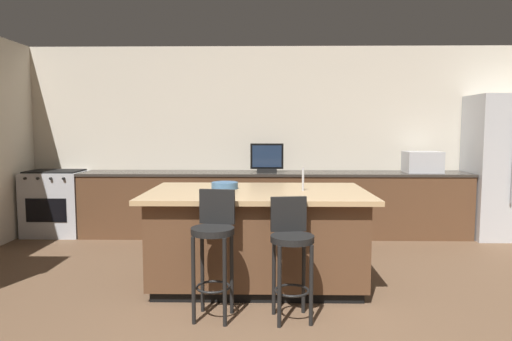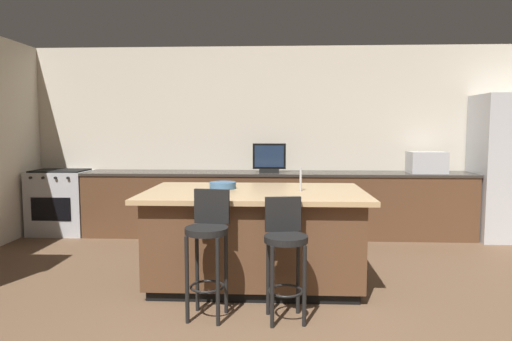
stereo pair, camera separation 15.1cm
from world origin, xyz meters
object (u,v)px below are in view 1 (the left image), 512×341
object	(u,v)px
kitchen_island	(257,236)
tv_monitor	(267,159)
bar_stool_right	(291,248)
tv_remote	(222,192)
microwave	(422,162)
range_oven	(56,203)
fruit_bowl	(225,185)
refrigerator	(501,167)
bar_stool_left	(214,242)

from	to	relation	value
kitchen_island	tv_monitor	world-z (taller)	tv_monitor
bar_stool_right	tv_remote	xyz separation A→B (m)	(-0.60, 0.62, 0.35)
kitchen_island	microwave	distance (m)	3.04
range_oven	fruit_bowl	size ratio (longest dim) A/B	3.51
refrigerator	microwave	distance (m)	1.05
tv_monitor	fruit_bowl	world-z (taller)	tv_monitor
kitchen_island	refrigerator	world-z (taller)	refrigerator
tv_monitor	bar_stool_left	size ratio (longest dim) A/B	0.45
kitchen_island	range_oven	bearing A→B (deg)	145.63
refrigerator	tv_remote	distance (m)	4.19
bar_stool_left	bar_stool_right	distance (m)	0.61
bar_stool_left	fruit_bowl	world-z (taller)	bar_stool_left
tv_remote	microwave	bearing A→B (deg)	27.49
tv_monitor	tv_remote	xyz separation A→B (m)	(-0.42, -2.11, -0.16)
microwave	bar_stool_right	xyz separation A→B (m)	(-1.97, -2.78, -0.47)
bar_stool_left	range_oven	bearing A→B (deg)	140.77
range_oven	bar_stool_left	world-z (taller)	bar_stool_left
fruit_bowl	tv_remote	size ratio (longest dim) A/B	1.53
kitchen_island	bar_stool_left	distance (m)	0.88
microwave	tv_monitor	xyz separation A→B (m)	(-2.15, -0.05, 0.04)
kitchen_island	tv_monitor	distance (m)	2.01
microwave	fruit_bowl	distance (m)	3.17
range_oven	bar_stool_left	size ratio (longest dim) A/B	0.90
fruit_bowl	microwave	bearing A→B (deg)	35.50
kitchen_island	range_oven	size ratio (longest dim) A/B	2.29
bar_stool_right	range_oven	bearing A→B (deg)	130.02
bar_stool_right	tv_remote	world-z (taller)	bar_stool_right
tv_monitor	fruit_bowl	size ratio (longest dim) A/B	1.74
refrigerator	microwave	xyz separation A→B (m)	(-1.05, 0.05, 0.06)
kitchen_island	tv_monitor	xyz separation A→B (m)	(0.10, 1.91, 0.62)
bar_stool_left	bar_stool_right	xyz separation A→B (m)	(0.61, -0.01, -0.04)
kitchen_island	range_oven	xyz separation A→B (m)	(-2.87, 1.96, -0.01)
microwave	tv_monitor	bearing A→B (deg)	-178.62
kitchen_island	range_oven	world-z (taller)	range_oven
kitchen_island	tv_remote	world-z (taller)	tv_remote
range_oven	microwave	bearing A→B (deg)	0.01
kitchen_island	refrigerator	bearing A→B (deg)	30.15
bar_stool_left	tv_monitor	bearing A→B (deg)	89.13
refrigerator	microwave	size ratio (longest dim) A/B	4.06
bar_stool_left	tv_remote	distance (m)	0.68
range_oven	bar_stool_right	distance (m)	4.20
tv_monitor	fruit_bowl	distance (m)	1.84
refrigerator	tv_remote	world-z (taller)	refrigerator
kitchen_island	bar_stool_right	distance (m)	0.87
fruit_bowl	refrigerator	bearing A→B (deg)	26.29
range_oven	tv_monitor	bearing A→B (deg)	-0.98
bar_stool_right	fruit_bowl	bearing A→B (deg)	114.03
range_oven	tv_monitor	world-z (taller)	tv_monitor
refrigerator	range_oven	world-z (taller)	refrigerator
range_oven	tv_remote	size ratio (longest dim) A/B	5.38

